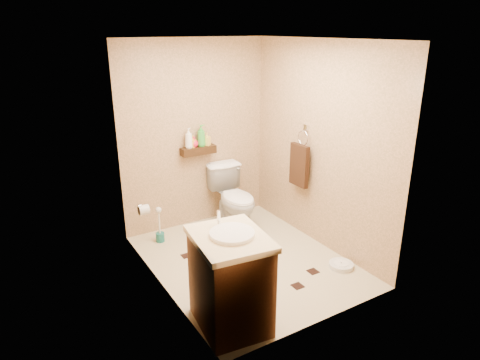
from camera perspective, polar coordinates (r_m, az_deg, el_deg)
ground at (r=4.95m, az=0.86°, el=-10.68°), size 2.50×2.50×0.00m
wall_back at (r=5.53m, az=-6.00°, el=5.94°), size 2.00×0.04×2.40m
wall_front at (r=3.53m, az=11.77°, el=-2.42°), size 2.00×0.04×2.40m
wall_left at (r=4.05m, az=-11.14°, el=0.52°), size 0.04×2.50×2.40m
wall_right at (r=5.05m, az=10.62°, el=4.38°), size 0.04×2.50×2.40m
ceiling at (r=4.28m, az=1.03°, el=18.28°), size 2.00×2.50×0.02m
wall_shelf at (r=5.51m, az=-5.57°, el=3.95°), size 0.46×0.14×0.10m
floor_accents at (r=4.92m, az=1.45°, el=-10.86°), size 1.15×1.45×0.01m
toilet at (r=5.57m, az=-0.75°, el=-2.44°), size 0.49×0.82×0.81m
vanity at (r=3.79m, az=-1.30°, el=-13.16°), size 0.67×0.78×1.01m
bathroom_scale at (r=4.94m, az=13.32°, el=-10.99°), size 0.33×0.33×0.05m
toilet_brush at (r=5.38m, az=-10.66°, el=-6.51°), size 0.11×0.11×0.46m
towel_ring at (r=5.25m, az=7.94°, el=2.22°), size 0.12×0.30×0.76m
toilet_paper at (r=4.86m, az=-12.73°, el=-3.89°), size 0.12×0.11×0.12m
bottle_a at (r=5.41m, az=-6.86°, el=5.55°), size 0.13×0.13×0.25m
bottle_b at (r=5.44m, az=-6.33°, el=5.12°), size 0.09×0.09×0.15m
bottle_c at (r=5.45m, az=-6.16°, el=5.06°), size 0.15×0.15×0.14m
bottle_d at (r=5.48m, az=-5.20°, el=5.92°), size 0.12×0.12×0.28m
bottle_e at (r=5.53m, az=-4.42°, el=5.47°), size 0.10×0.11×0.17m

